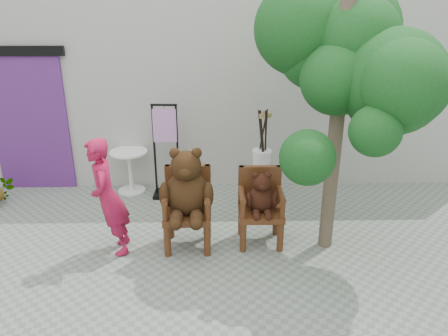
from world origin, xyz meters
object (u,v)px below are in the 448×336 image
(display_stand, at_px, (167,162))
(stool_bucket, at_px, (262,161))
(chair_small, at_px, (261,200))
(tree, at_px, (350,57))
(chair_big, at_px, (187,193))
(person, at_px, (108,198))
(cafe_table, at_px, (130,167))

(display_stand, relative_size, stool_bucket, 1.04)
(chair_small, bearing_deg, tree, 1.83)
(chair_big, height_order, display_stand, display_stand)
(stool_bucket, bearing_deg, chair_big, -127.75)
(person, distance_m, tree, 3.29)
(cafe_table, bearing_deg, display_stand, -16.26)
(stool_bucket, bearing_deg, display_stand, 174.62)
(chair_big, relative_size, cafe_table, 1.90)
(chair_big, bearing_deg, tree, 4.00)
(chair_big, relative_size, stool_bucket, 0.92)
(chair_small, height_order, stool_bucket, stool_bucket)
(cafe_table, bearing_deg, person, -87.27)
(chair_small, distance_m, cafe_table, 2.54)
(person, xyz_separation_m, cafe_table, (-0.09, 1.81, -0.31))
(display_stand, bearing_deg, person, -105.93)
(stool_bucket, bearing_deg, chair_small, -96.21)
(chair_small, height_order, cafe_table, chair_small)
(chair_small, height_order, display_stand, display_stand)
(chair_big, distance_m, display_stand, 1.59)
(tree, bearing_deg, display_stand, 148.99)
(stool_bucket, bearing_deg, tree, -56.48)
(chair_big, distance_m, person, 0.96)
(cafe_table, xyz_separation_m, tree, (2.94, -1.57, 1.93))
(chair_small, distance_m, stool_bucket, 1.29)
(person, relative_size, tree, 0.46)
(chair_big, relative_size, person, 0.90)
(person, distance_m, stool_bucket, 2.51)
(cafe_table, distance_m, tree, 3.85)
(chair_big, relative_size, display_stand, 0.89)
(chair_small, bearing_deg, person, -173.77)
(cafe_table, bearing_deg, tree, -28.17)
(stool_bucket, bearing_deg, person, -143.66)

